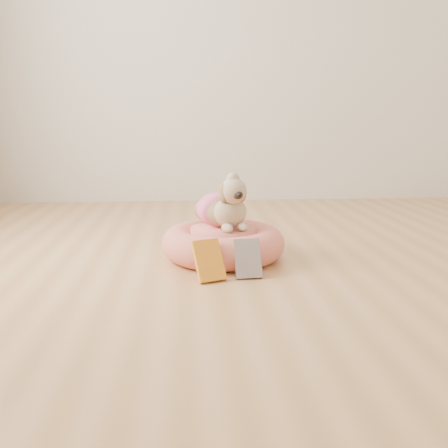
{
  "coord_description": "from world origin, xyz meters",
  "views": [
    {
      "loc": [
        -0.41,
        -1.81,
        0.65
      ],
      "look_at": [
        -0.23,
        0.45,
        0.18
      ],
      "focal_mm": 40.0,
      "sensor_mm": 36.0,
      "label": 1
    }
  ],
  "objects": [
    {
      "name": "pet_bed",
      "position": [
        -0.23,
        0.5,
        0.07
      ],
      "size": [
        0.59,
        0.59,
        0.15
      ],
      "color": "#E06057",
      "rests_on": "floor"
    },
    {
      "name": "book_yellow",
      "position": [
        -0.32,
        0.17,
        0.08
      ],
      "size": [
        0.15,
        0.14,
        0.16
      ],
      "primitive_type": "cube",
      "rotation": [
        -0.52,
        0.0,
        0.38
      ],
      "color": "yellow",
      "rests_on": "floor"
    },
    {
      "name": "floor",
      "position": [
        0.0,
        0.0,
        0.0
      ],
      "size": [
        4.5,
        4.5,
        0.0
      ],
      "primitive_type": "plane",
      "color": "tan",
      "rests_on": "ground"
    },
    {
      "name": "book_white",
      "position": [
        -0.15,
        0.2,
        0.08
      ],
      "size": [
        0.12,
        0.11,
        0.16
      ],
      "primitive_type": "cube",
      "rotation": [
        -0.53,
        0.0,
        0.08
      ],
      "color": "white",
      "rests_on": "floor"
    },
    {
      "name": "dog",
      "position": [
        -0.23,
        0.51,
        0.29
      ],
      "size": [
        0.36,
        0.44,
        0.27
      ],
      "primitive_type": null,
      "rotation": [
        0.0,
        0.0,
        0.33
      ],
      "color": "brown",
      "rests_on": "pet_bed"
    },
    {
      "name": "wall_back",
      "position": [
        0.0,
        2.25,
        1.35
      ],
      "size": [
        4.5,
        0.0,
        4.5
      ],
      "primitive_type": "plane",
      "rotation": [
        1.57,
        0.0,
        0.0
      ],
      "color": "beige",
      "rests_on": "floor"
    }
  ]
}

